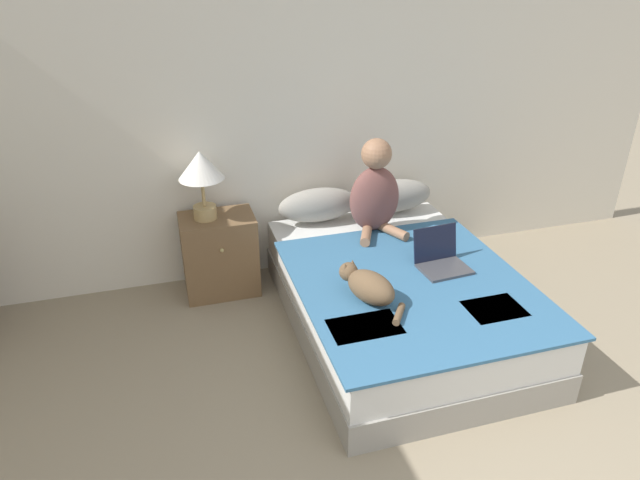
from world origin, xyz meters
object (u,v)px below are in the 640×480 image
cat_tabby (368,286)px  person_sitting (375,192)px  nightstand (220,255)px  bed (398,299)px  pillow_far (394,196)px  laptop_open (441,260)px  pillow_near (318,205)px  table_lamp (201,171)px

cat_tabby → person_sitting: bearing=-48.9°
person_sitting → nightstand: (-1.10, 0.22, -0.45)m
bed → pillow_far: bearing=70.1°
bed → laptop_open: size_ratio=5.93×
pillow_far → nightstand: 1.40m
person_sitting → cat_tabby: bearing=-113.1°
pillow_far → cat_tabby: bearing=-119.5°
pillow_near → laptop_open: 1.06m
cat_tabby → nightstand: cat_tabby is taller
laptop_open → nightstand: bearing=143.1°
laptop_open → pillow_far: bearing=82.7°
bed → nightstand: size_ratio=3.25×
pillow_far → table_lamp: size_ratio=1.24×
bed → nightstand: nightstand is taller
pillow_far → pillow_near: bearing=180.0°
person_sitting → cat_tabby: person_sitting is taller
table_lamp → cat_tabby: bearing=-53.1°
cat_tabby → pillow_far: bearing=-55.2°
pillow_far → laptop_open: 0.90m
cat_tabby → nightstand: size_ratio=0.84×
pillow_far → table_lamp: bearing=-178.2°
bed → cat_tabby: 0.54m
bed → person_sitting: person_sitting is taller
laptop_open → nightstand: (-1.32, 0.85, -0.20)m
laptop_open → pillow_near: bearing=117.9°
nightstand → table_lamp: 0.66m
person_sitting → laptop_open: (0.22, -0.63, -0.25)m
person_sitting → laptop_open: bearing=-70.7°
cat_tabby → nightstand: 1.33m
pillow_near → pillow_far: 0.61m
laptop_open → table_lamp: 1.70m
pillow_near → laptop_open: (0.56, -0.90, -0.08)m
pillow_near → laptop_open: pillow_near is taller
nightstand → table_lamp: (-0.07, 0.00, 0.65)m
cat_tabby → laptop_open: 0.63m
cat_tabby → laptop_open: bearing=-94.4°
pillow_far → bed: bearing=-109.9°
bed → person_sitting: 0.79m
person_sitting → nightstand: bearing=168.8°
nightstand → bed: bearing=-36.8°
person_sitting → laptop_open: 0.71m
cat_tabby → table_lamp: 1.41m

